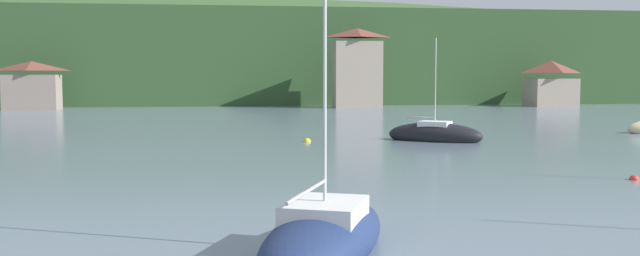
% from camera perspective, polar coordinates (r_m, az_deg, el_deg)
% --- Properties ---
extents(wooded_hillside, '(352.00, 55.95, 28.76)m').
position_cam_1_polar(wooded_hillside, '(128.25, -8.07, 5.11)').
color(wooded_hillside, '#2D4C28').
rests_on(wooded_hillside, ground_plane).
extents(shore_building_west, '(6.87, 3.57, 6.11)m').
position_cam_1_polar(shore_building_west, '(93.43, -22.88, 3.22)').
color(shore_building_west, gray).
rests_on(shore_building_west, ground_plane).
extents(shore_building_westcentral, '(6.61, 3.70, 10.60)m').
position_cam_1_polar(shore_building_westcentral, '(91.80, 3.13, 4.92)').
color(shore_building_westcentral, gray).
rests_on(shore_building_westcentral, ground_plane).
extents(shore_building_central, '(6.50, 5.30, 6.40)m').
position_cam_1_polar(shore_building_central, '(101.41, 18.67, 3.50)').
color(shore_building_central, gray).
rests_on(shore_building_central, ground_plane).
extents(sailboat_mid_1, '(5.13, 7.81, 9.85)m').
position_cam_1_polar(sailboat_mid_1, '(17.26, 0.40, -9.00)').
color(sailboat_mid_1, navy).
rests_on(sailboat_mid_1, ground_plane).
extents(sailboat_far_6, '(6.58, 5.39, 7.33)m').
position_cam_1_polar(sailboat_far_6, '(46.32, 9.54, -0.54)').
color(sailboat_far_6, black).
rests_on(sailboat_far_6, ground_plane).
extents(mooring_buoy_near, '(0.49, 0.49, 0.49)m').
position_cam_1_polar(mooring_buoy_near, '(45.14, -1.07, -1.16)').
color(mooring_buoy_near, yellow).
rests_on(mooring_buoy_near, ground_plane).
extents(mooring_buoy_mid, '(0.42, 0.42, 0.42)m').
position_cam_1_polar(mooring_buoy_mid, '(31.76, 24.72, -3.95)').
color(mooring_buoy_mid, red).
rests_on(mooring_buoy_mid, ground_plane).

